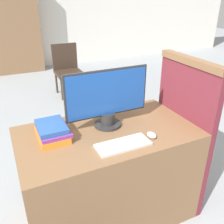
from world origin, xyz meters
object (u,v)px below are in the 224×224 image
(far_chair, at_px, (67,67))
(mouse, at_px, (152,135))
(monitor, at_px, (107,98))
(book_stack, at_px, (52,131))
(keyboard, at_px, (123,145))

(far_chair, bearing_deg, mouse, -94.53)
(monitor, xyz_separation_m, book_stack, (-0.40, 0.00, -0.17))
(book_stack, bearing_deg, monitor, -0.50)
(monitor, xyz_separation_m, mouse, (0.20, -0.28, -0.20))
(keyboard, xyz_separation_m, far_chair, (0.47, 3.00, -0.31))
(book_stack, bearing_deg, keyboard, -37.55)
(monitor, xyz_separation_m, keyboard, (-0.02, -0.29, -0.21))
(mouse, height_order, book_stack, book_stack)
(keyboard, relative_size, mouse, 4.38)
(keyboard, bearing_deg, monitor, 85.70)
(monitor, bearing_deg, far_chair, 80.69)
(monitor, bearing_deg, book_stack, 179.50)
(keyboard, bearing_deg, far_chair, 81.17)
(monitor, distance_m, keyboard, 0.36)
(mouse, height_order, far_chair, far_chair)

